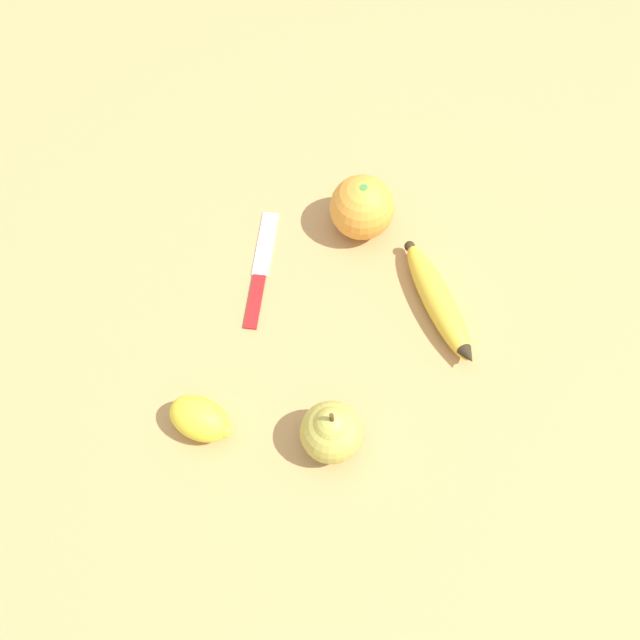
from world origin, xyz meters
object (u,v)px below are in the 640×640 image
orange (362,207)px  lemon (200,419)px  banana (439,302)px  paring_knife (260,272)px  pear (331,431)px

orange → lemon: (0.35, 0.01, -0.02)m
lemon → banana: bearing=154.7°
paring_knife → pear: bearing=-61.6°
banana → lemon: 0.33m
lemon → paring_knife: lemon is taller
banana → pear: (0.22, -0.01, 0.02)m
orange → paring_knife: (0.14, -0.06, -0.04)m
pear → banana: bearing=178.3°
banana → paring_knife: 0.23m
banana → pear: pear is taller
orange → paring_knife: 0.16m
paring_knife → banana: bearing=-6.1°
lemon → pear: bearing=118.4°
orange → lemon: bearing=1.8°
pear → paring_knife: size_ratio=0.54×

